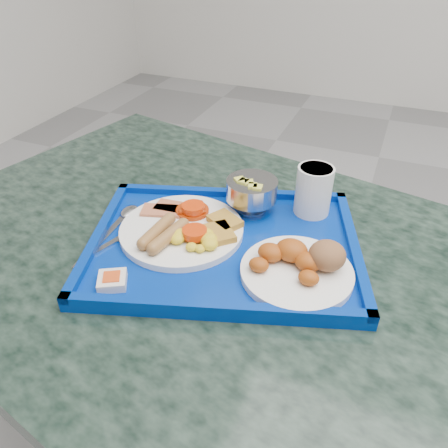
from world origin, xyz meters
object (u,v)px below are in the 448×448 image
(table, at_px, (218,324))
(tray, at_px, (224,245))
(main_plate, at_px, (185,229))
(bread_plate, at_px, (301,265))
(juice_cup, at_px, (314,189))
(fruit_bowl, at_px, (252,191))

(table, xyz_separation_m, tray, (0.01, 0.01, 0.20))
(table, height_order, main_plate, main_plate)
(table, distance_m, bread_plate, 0.27)
(tray, xyz_separation_m, juice_cup, (0.12, 0.16, 0.06))
(juice_cup, bearing_deg, fruit_bowl, -160.06)
(table, height_order, juice_cup, juice_cup)
(juice_cup, bearing_deg, tray, -126.79)
(table, bearing_deg, bread_plate, -7.86)
(table, bearing_deg, main_plate, 176.88)
(table, xyz_separation_m, juice_cup, (0.13, 0.16, 0.26))
(fruit_bowl, bearing_deg, table, -98.83)
(tray, bearing_deg, table, -149.51)
(tray, relative_size, bread_plate, 3.04)
(table, relative_size, juice_cup, 14.02)
(tray, distance_m, main_plate, 0.08)
(table, relative_size, main_plate, 5.99)
(tray, relative_size, fruit_bowl, 5.59)
(main_plate, relative_size, bread_plate, 1.24)
(bread_plate, relative_size, juice_cup, 1.89)
(tray, height_order, bread_plate, bread_plate)
(fruit_bowl, height_order, juice_cup, juice_cup)
(bread_plate, distance_m, juice_cup, 0.19)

